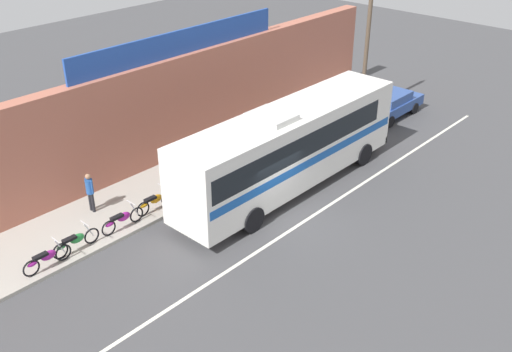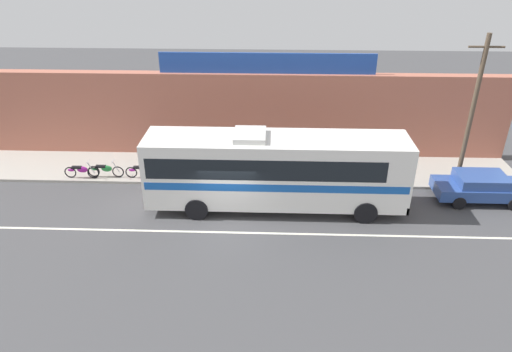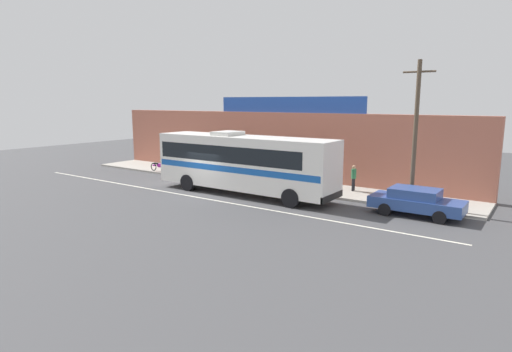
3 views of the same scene
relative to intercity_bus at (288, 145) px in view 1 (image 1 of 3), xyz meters
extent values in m
plane|color=#444447|center=(-2.03, -1.40, -2.07)|extent=(70.00, 70.00, 0.00)
cube|color=#A8A399|center=(-2.03, 3.80, -2.00)|extent=(30.00, 3.60, 0.14)
cube|color=#B26651|center=(-2.03, 5.95, 0.33)|extent=(30.00, 0.70, 4.80)
cube|color=#234CAD|center=(-0.45, 5.95, 3.28)|extent=(11.62, 0.12, 1.10)
cube|color=silver|center=(-2.03, -2.20, -2.06)|extent=(30.00, 0.14, 0.01)
cube|color=white|center=(0.08, 0.00, -0.07)|extent=(11.77, 2.46, 3.10)
cube|color=black|center=(-0.39, 0.00, 0.48)|extent=(10.36, 2.48, 0.96)
cube|color=#1956B2|center=(0.08, 0.00, -0.37)|extent=(11.54, 2.47, 0.36)
cube|color=black|center=(5.94, 0.00, 0.38)|extent=(0.04, 2.21, 1.40)
cube|color=black|center=(5.93, 0.00, -1.44)|extent=(0.12, 2.46, 0.36)
cube|color=silver|center=(-1.09, 0.00, 1.60)|extent=(1.40, 1.72, 0.24)
cylinder|color=black|center=(4.09, 1.14, -1.55)|extent=(1.04, 0.32, 1.04)
cylinder|color=black|center=(4.09, -1.14, -1.55)|extent=(1.04, 0.32, 1.04)
cylinder|color=black|center=(-3.45, 1.14, -1.55)|extent=(1.04, 0.32, 1.04)
cylinder|color=black|center=(-3.45, -1.14, -1.55)|extent=(1.04, 0.32, 1.04)
cube|color=#2D4C93|center=(9.97, 1.04, -1.46)|extent=(4.39, 1.80, 0.56)
cube|color=#2D4C93|center=(9.87, 1.04, -0.94)|extent=(2.28, 1.62, 0.48)
cube|color=black|center=(10.72, 1.04, -0.97)|extent=(0.21, 1.51, 0.34)
cylinder|color=black|center=(11.24, 1.89, -1.76)|extent=(0.62, 0.20, 0.62)
cylinder|color=black|center=(11.24, 0.19, -1.76)|extent=(0.62, 0.20, 0.62)
cylinder|color=black|center=(8.69, 1.89, -1.76)|extent=(0.62, 0.20, 0.62)
cylinder|color=black|center=(8.69, 0.19, -1.76)|extent=(0.62, 0.20, 0.62)
cylinder|color=brown|center=(9.34, 2.42, 1.83)|extent=(0.22, 0.22, 7.51)
torus|color=black|center=(-6.14, 2.45, -1.62)|extent=(0.62, 0.06, 0.62)
torus|color=black|center=(-7.43, 2.45, -1.62)|extent=(0.62, 0.06, 0.62)
cylinder|color=silver|center=(-6.22, 2.45, -1.32)|extent=(0.34, 0.04, 0.65)
cylinder|color=silver|center=(-6.32, 2.45, -1.00)|extent=(0.03, 0.56, 0.03)
ellipsoid|color=#991E8C|center=(-6.72, 2.45, -1.44)|extent=(0.56, 0.22, 0.34)
cube|color=black|center=(-7.02, 2.45, -1.32)|extent=(0.52, 0.20, 0.10)
ellipsoid|color=#991E8C|center=(-7.37, 2.45, -1.48)|extent=(0.36, 0.14, 0.16)
torus|color=black|center=(-4.51, 2.59, -1.62)|extent=(0.62, 0.06, 0.62)
torus|color=black|center=(-5.73, 2.59, -1.62)|extent=(0.62, 0.06, 0.62)
cylinder|color=silver|center=(-4.59, 2.59, -1.32)|extent=(0.34, 0.04, 0.65)
cylinder|color=silver|center=(-4.69, 2.59, -1.00)|extent=(0.03, 0.56, 0.03)
ellipsoid|color=orange|center=(-5.06, 2.59, -1.44)|extent=(0.56, 0.22, 0.34)
cube|color=black|center=(-5.34, 2.59, -1.32)|extent=(0.52, 0.20, 0.10)
ellipsoid|color=orange|center=(-5.67, 2.59, -1.48)|extent=(0.36, 0.14, 0.16)
torus|color=black|center=(-9.39, 2.33, -1.62)|extent=(0.62, 0.06, 0.62)
torus|color=black|center=(-10.60, 2.33, -1.62)|extent=(0.62, 0.06, 0.62)
cylinder|color=silver|center=(-9.47, 2.33, -1.32)|extent=(0.34, 0.04, 0.65)
cylinder|color=silver|center=(-9.57, 2.33, -1.00)|extent=(0.03, 0.56, 0.03)
ellipsoid|color=#991E8C|center=(-9.94, 2.33, -1.44)|extent=(0.56, 0.22, 0.34)
cube|color=black|center=(-10.22, 2.33, -1.32)|extent=(0.52, 0.20, 0.10)
ellipsoid|color=#991E8C|center=(-10.54, 2.33, -1.48)|extent=(0.36, 0.14, 0.16)
torus|color=black|center=(-8.13, 2.49, -1.62)|extent=(0.62, 0.06, 0.62)
torus|color=black|center=(-9.42, 2.49, -1.62)|extent=(0.62, 0.06, 0.62)
cylinder|color=silver|center=(-8.21, 2.49, -1.32)|extent=(0.34, 0.04, 0.65)
cylinder|color=silver|center=(-8.31, 2.49, -1.00)|extent=(0.03, 0.56, 0.03)
ellipsoid|color=#237F38|center=(-8.71, 2.49, -1.44)|extent=(0.56, 0.22, 0.34)
cube|color=black|center=(-9.01, 2.49, -1.32)|extent=(0.52, 0.20, 0.10)
ellipsoid|color=#237F38|center=(-9.36, 2.49, -1.48)|extent=(0.36, 0.14, 0.16)
cylinder|color=black|center=(-6.85, 4.49, -1.52)|extent=(0.13, 0.13, 0.81)
cylinder|color=black|center=(-6.85, 4.31, -1.52)|extent=(0.13, 0.13, 0.81)
cylinder|color=#23519E|center=(-6.85, 4.40, -0.81)|extent=(0.30, 0.30, 0.61)
sphere|color=#A37556|center=(-6.85, 4.40, -0.37)|extent=(0.22, 0.22, 0.22)
cylinder|color=#23519E|center=(-6.85, 4.60, -0.78)|extent=(0.08, 0.08, 0.56)
cylinder|color=#23519E|center=(-6.85, 4.20, -0.78)|extent=(0.08, 0.08, 0.56)
cylinder|color=black|center=(5.38, 4.31, -1.54)|extent=(0.13, 0.13, 0.78)
cylinder|color=black|center=(5.38, 4.13, -1.54)|extent=(0.13, 0.13, 0.78)
cylinder|color=#2D7A4C|center=(5.38, 4.22, -0.86)|extent=(0.30, 0.30, 0.58)
sphere|color=tan|center=(5.38, 4.22, -0.43)|extent=(0.21, 0.21, 0.21)
cylinder|color=#2D7A4C|center=(5.38, 4.42, -0.83)|extent=(0.08, 0.08, 0.54)
cylinder|color=#2D7A4C|center=(5.38, 4.02, -0.83)|extent=(0.08, 0.08, 0.54)
camera|label=1|loc=(-17.14, -13.87, 10.47)|focal=41.15mm
camera|label=2|loc=(-0.12, -18.99, 9.49)|focal=32.85mm
camera|label=3|loc=(15.15, -20.03, 3.51)|focal=29.60mm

